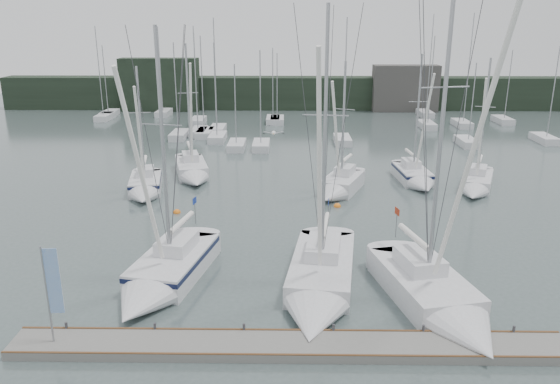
{
  "coord_description": "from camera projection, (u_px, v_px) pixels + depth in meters",
  "views": [
    {
      "loc": [
        -0.07,
        -25.42,
        13.65
      ],
      "look_at": [
        -0.53,
        5.0,
        4.01
      ],
      "focal_mm": 35.0,
      "sensor_mm": 36.0,
      "label": 1
    }
  ],
  "objects": [
    {
      "name": "dock",
      "position": [
        289.0,
        346.0,
        23.53
      ],
      "size": [
        24.0,
        2.0,
        0.4
      ],
      "primitive_type": "cube",
      "color": "#62625D",
      "rests_on": "ground"
    },
    {
      "name": "sailboat_mid_d",
      "position": [
        416.0,
        178.0,
        47.15
      ],
      "size": [
        2.97,
        7.28,
        11.74
      ],
      "rotation": [
        0.0,
        0.0,
        0.08
      ],
      "color": "silver",
      "rests_on": "ground"
    },
    {
      "name": "far_building_right",
      "position": [
        405.0,
        88.0,
        84.23
      ],
      "size": [
        10.0,
        3.0,
        7.0
      ],
      "primitive_type": "cube",
      "color": "#423F3D",
      "rests_on": "ground"
    },
    {
      "name": "sailboat_mid_e",
      "position": [
        476.0,
        185.0,
        45.19
      ],
      "size": [
        4.9,
        7.67,
        11.5
      ],
      "rotation": [
        0.0,
        0.0,
        -0.39
      ],
      "color": "silver",
      "rests_on": "ground"
    },
    {
      "name": "ground",
      "position": [
        289.0,
        294.0,
        28.36
      ],
      "size": [
        160.0,
        160.0,
        0.0
      ],
      "primitive_type": "plane",
      "color": "#455453",
      "rests_on": "ground"
    },
    {
      "name": "sailboat_near_center",
      "position": [
        319.0,
        289.0,
        27.77
      ],
      "size": [
        4.74,
        11.63,
        15.57
      ],
      "rotation": [
        0.0,
        0.0,
        -0.14
      ],
      "color": "silver",
      "rests_on": "ground"
    },
    {
      "name": "seagull",
      "position": [
        274.0,
        133.0,
        27.45
      ],
      "size": [
        1.0,
        0.45,
        0.2
      ],
      "rotation": [
        0.0,
        0.0,
        0.06
      ],
      "color": "white",
      "rests_on": "ground"
    },
    {
      "name": "sailboat_mid_a",
      "position": [
        145.0,
        188.0,
        44.29
      ],
      "size": [
        3.7,
        7.23,
        10.99
      ],
      "rotation": [
        0.0,
        0.0,
        0.19
      ],
      "color": "silver",
      "rests_on": "ground"
    },
    {
      "name": "buoy_c",
      "position": [
        177.0,
        213.0,
        40.34
      ],
      "size": [
        0.55,
        0.55,
        0.55
      ],
      "primitive_type": "sphere",
      "color": "orange",
      "rests_on": "ground"
    },
    {
      "name": "far_building_left",
      "position": [
        160.0,
        85.0,
        84.62
      ],
      "size": [
        12.0,
        3.0,
        8.0
      ],
      "primitive_type": "cube",
      "color": "black",
      "rests_on": "ground"
    },
    {
      "name": "buoy_b",
      "position": [
        337.0,
        207.0,
        41.67
      ],
      "size": [
        0.55,
        0.55,
        0.55
      ],
      "primitive_type": "sphere",
      "color": "orange",
      "rests_on": "ground"
    },
    {
      "name": "sailboat_mid_c",
      "position": [
        338.0,
        187.0,
        44.38
      ],
      "size": [
        4.95,
        7.36,
        11.36
      ],
      "rotation": [
        0.0,
        0.0,
        -0.39
      ],
      "color": "silver",
      "rests_on": "ground"
    },
    {
      "name": "sailboat_mid_b",
      "position": [
        193.0,
        172.0,
        48.78
      ],
      "size": [
        4.52,
        8.45,
        12.52
      ],
      "rotation": [
        0.0,
        0.0,
        0.26
      ],
      "color": "silver",
      "rests_on": "ground"
    },
    {
      "name": "sailboat_near_left",
      "position": [
        161.0,
        278.0,
        28.76
      ],
      "size": [
        4.91,
        9.97,
        14.49
      ],
      "rotation": [
        0.0,
        0.0,
        -0.2
      ],
      "color": "silver",
      "rests_on": "ground"
    },
    {
      "name": "mast_forest",
      "position": [
        288.0,
        127.0,
        70.25
      ],
      "size": [
        58.06,
        26.33,
        14.55
      ],
      "color": "silver",
      "rests_on": "ground"
    },
    {
      "name": "dock_banner",
      "position": [
        51.0,
        286.0,
        22.74
      ],
      "size": [
        0.68,
        0.1,
        4.45
      ],
      "rotation": [
        0.0,
        0.0,
        0.06
      ],
      "color": "#95979C",
      "rests_on": "dock"
    },
    {
      "name": "far_treeline",
      "position": [
        289.0,
        93.0,
        86.7
      ],
      "size": [
        90.0,
        4.0,
        5.0
      ],
      "primitive_type": "cube",
      "color": "black",
      "rests_on": "ground"
    },
    {
      "name": "sailboat_near_right",
      "position": [
        442.0,
        304.0,
        26.08
      ],
      "size": [
        5.44,
        10.48,
        18.19
      ],
      "rotation": [
        0.0,
        0.0,
        0.22
      ],
      "color": "silver",
      "rests_on": "ground"
    }
  ]
}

